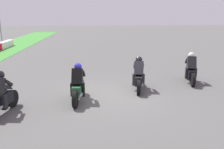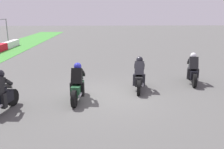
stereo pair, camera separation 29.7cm
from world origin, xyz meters
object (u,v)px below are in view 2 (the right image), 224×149
rider_lane_b (139,77)px  rider_lane_d (0,96)px  rider_lane_a (193,71)px  rider_lane_c (78,85)px

rider_lane_b → rider_lane_d: same height
rider_lane_a → rider_lane_c: size_ratio=0.99×
rider_lane_a → rider_lane_b: same height
rider_lane_c → rider_lane_d: same height
rider_lane_b → rider_lane_c: (-1.24, 2.61, 0.00)m
rider_lane_c → rider_lane_a: bearing=-61.8°
rider_lane_b → rider_lane_d: (-2.35, 5.15, 0.00)m
rider_lane_a → rider_lane_c: 5.84m
rider_lane_c → rider_lane_d: (-1.11, 2.54, 0.00)m
rider_lane_a → rider_lane_c: same height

